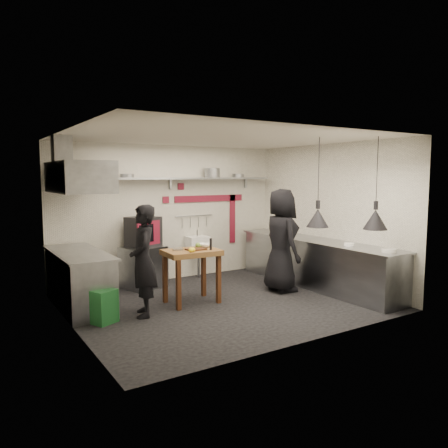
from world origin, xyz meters
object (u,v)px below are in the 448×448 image
green_bin (103,306)px  combi_oven (143,232)px  prep_table (192,276)px  chef_left (143,261)px  oven_stand (143,267)px  chef_right (281,240)px

green_bin → combi_oven: bearing=51.8°
combi_oven → prep_table: (0.27, -1.49, -0.63)m
green_bin → prep_table: 1.63m
prep_table → chef_left: chef_left is taller
oven_stand → green_bin: oven_stand is taller
green_bin → chef_right: size_ratio=0.26×
chef_left → oven_stand: bearing=176.3°
prep_table → chef_left: bearing=-164.1°
oven_stand → chef_left: chef_left is taller
combi_oven → prep_table: size_ratio=0.63×
combi_oven → chef_right: (2.08, -1.67, -0.12)m
green_bin → chef_left: size_ratio=0.29×
chef_left → green_bin: bearing=-73.6°
chef_right → chef_left: bearing=101.6°
green_bin → chef_left: (0.65, -0.02, 0.62)m
combi_oven → chef_left: bearing=-131.6°
oven_stand → prep_table: prep_table is taller
combi_oven → green_bin: 2.31m
chef_right → prep_table: bearing=95.0°
prep_table → chef_right: bearing=-2.8°
oven_stand → chef_right: bearing=-57.5°
combi_oven → green_bin: combi_oven is taller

